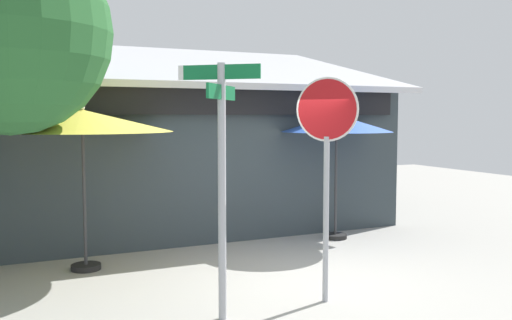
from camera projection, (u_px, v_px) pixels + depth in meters
name	position (u px, v px, depth m)	size (l,w,h in m)	color
ground_plane	(302.00, 280.00, 7.88)	(28.00, 28.00, 0.10)	#9E9B93
cafe_building	(169.00, 151.00, 11.82)	(8.98, 5.29, 4.05)	#333D42
street_sign_post	(221.00, 163.00, 6.09)	(0.75, 0.70, 2.88)	#A8AAB2
stop_sign	(327.00, 146.00, 6.68)	(0.53, 0.59, 2.77)	#A8AAB2
patio_umbrella_mustard_left	(82.00, 122.00, 8.07)	(2.65, 2.65, 2.46)	black
patio_umbrella_royal_blue_center	(336.00, 125.00, 10.19)	(2.08, 2.08, 2.40)	black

